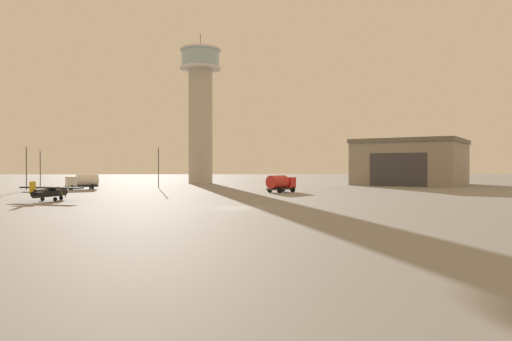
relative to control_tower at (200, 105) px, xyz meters
name	(u,v)px	position (x,y,z in m)	size (l,w,h in m)	color
ground_plane	(234,208)	(10.02, -71.48, -20.75)	(400.00, 400.00, 0.00)	gray
control_tower	(200,105)	(0.00, 0.00, 0.00)	(10.84, 10.84, 39.70)	#B2AD9E
hangar	(411,162)	(53.34, -9.02, -15.14)	(33.63, 33.55, 11.18)	gray
airplane_black	(49,192)	(-14.91, -60.74, -19.47)	(9.21, 7.25, 2.74)	black
truck_fuel_tanker_red	(280,183)	(17.78, -41.71, -19.06)	(5.64, 5.69, 3.04)	#38383D
truck_fuel_tanker_white	(83,181)	(-20.78, -30.43, -19.06)	(6.40, 5.03, 3.04)	#38383D
light_post_west	(158,163)	(-6.82, -24.38, -15.51)	(0.44, 0.44, 8.81)	#38383D
light_post_east	(26,163)	(-31.52, -31.02, -15.58)	(0.44, 0.44, 8.68)	#38383D
light_post_north	(40,165)	(-31.99, -23.65, -15.83)	(0.44, 0.44, 8.21)	#38383D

